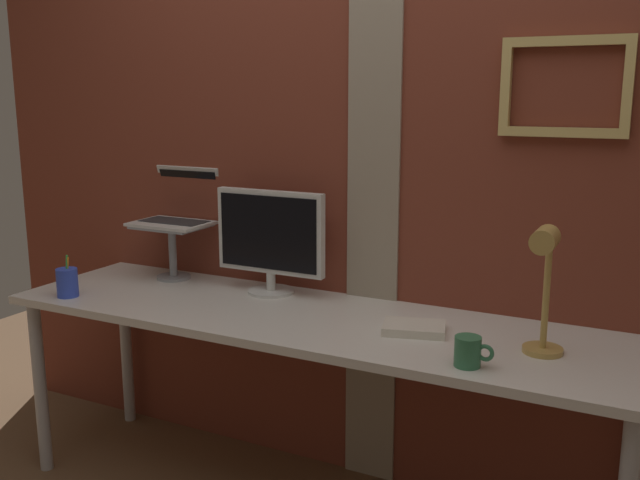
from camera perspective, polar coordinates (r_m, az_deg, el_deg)
The scene contains 9 objects.
brick_wall_back at distance 2.66m, azimuth 5.15°, elevation 5.80°, with size 3.72×0.15×2.45m.
desk at distance 2.51m, azimuth -1.04°, elevation -7.56°, with size 2.26×0.61×0.74m.
monitor at distance 2.71m, azimuth -4.04°, elevation 0.28°, with size 0.45×0.18×0.40m.
laptop_stand at distance 2.99m, azimuth -11.81°, elevation -0.21°, with size 0.28×0.22×0.23m.
laptop at distance 3.02m, azimuth -11.06°, elevation 2.60°, with size 0.31×0.29×0.23m.
desk_lamp at distance 2.12m, azimuth 17.64°, elevation -2.83°, with size 0.12×0.20×0.40m.
pen_cup at distance 2.86m, azimuth -19.68°, elevation -3.24°, with size 0.08×0.08×0.16m.
coffee_mug at distance 2.07m, azimuth 11.88°, elevation -8.78°, with size 0.11×0.08×0.09m.
paper_clutter_stack at distance 2.33m, azimuth 7.60°, elevation -7.04°, with size 0.20×0.14×0.03m, color silver.
Camera 1 is at (0.98, -1.97, 1.50)m, focal length 39.74 mm.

